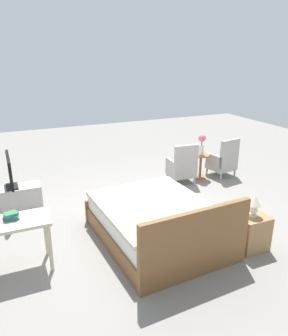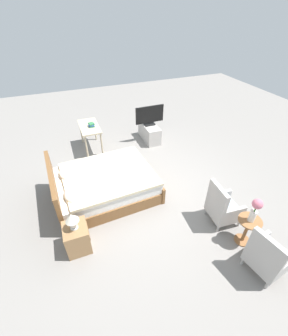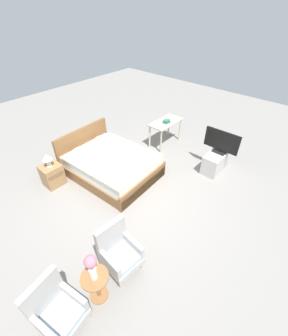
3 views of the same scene
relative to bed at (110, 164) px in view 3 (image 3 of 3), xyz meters
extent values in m
plane|color=gray|center=(-0.17, -0.97, -0.30)|extent=(16.00, 16.00, 0.00)
cube|color=brown|center=(0.00, -0.05, -0.16)|extent=(1.72, 2.20, 0.28)
cube|color=white|center=(0.00, -0.05, 0.10)|extent=(1.65, 2.12, 0.24)
cube|color=beige|center=(0.01, -0.13, 0.25)|extent=(1.69, 1.95, 0.06)
cube|color=brown|center=(-0.05, 0.97, 0.18)|extent=(1.64, 0.17, 0.96)
cube|color=brown|center=(0.06, -1.07, -0.10)|extent=(1.63, 0.15, 0.40)
ellipsoid|color=white|center=(-0.40, 0.67, 0.29)|extent=(0.46, 0.30, 0.14)
ellipsoid|color=white|center=(0.32, 0.71, 0.29)|extent=(0.46, 0.30, 0.14)
cylinder|color=#ADA8A3|center=(-2.39, -2.21, -0.22)|extent=(0.04, 0.04, 0.16)
cylinder|color=#ADA8A3|center=(-2.92, -1.83, -0.22)|extent=(0.04, 0.04, 0.16)
cylinder|color=#ADA8A3|center=(-2.47, -1.76, -0.22)|extent=(0.04, 0.04, 0.16)
cube|color=#ADA8A3|center=(-2.66, -2.02, -0.08)|extent=(0.62, 0.62, 0.12)
cube|color=#A3B7CC|center=(-2.66, -2.02, 0.03)|extent=(0.57, 0.57, 0.10)
cube|color=#ADA8A3|center=(-2.70, -1.79, 0.30)|extent=(0.55, 0.17, 0.64)
cube|color=#ADA8A3|center=(-2.89, -2.06, 0.11)|extent=(0.15, 0.52, 0.26)
cube|color=#ADA8A3|center=(-2.43, -1.98, 0.11)|extent=(0.15, 0.52, 0.26)
cylinder|color=#ADA8A3|center=(-1.81, -2.23, -0.22)|extent=(0.04, 0.04, 0.16)
cylinder|color=#ADA8A3|center=(-1.35, -2.27, -0.22)|extent=(0.04, 0.04, 0.16)
cylinder|color=#ADA8A3|center=(-1.77, -1.77, -0.22)|extent=(0.04, 0.04, 0.16)
cylinder|color=#ADA8A3|center=(-1.32, -1.81, -0.22)|extent=(0.04, 0.04, 0.16)
cube|color=#ADA8A3|center=(-1.56, -2.02, -0.08)|extent=(0.58, 0.58, 0.12)
cube|color=#A3B7CC|center=(-1.56, -2.02, 0.03)|extent=(0.53, 0.53, 0.10)
cube|color=#ADA8A3|center=(-1.54, -1.79, 0.30)|extent=(0.54, 0.12, 0.64)
cube|color=#ADA8A3|center=(-1.80, -2.00, 0.11)|extent=(0.11, 0.52, 0.26)
cube|color=#ADA8A3|center=(-1.33, -2.04, 0.11)|extent=(0.11, 0.52, 0.26)
cylinder|color=#936038|center=(-2.11, -2.07, -0.29)|extent=(0.28, 0.28, 0.03)
cylinder|color=#936038|center=(-2.11, -2.07, -0.02)|extent=(0.06, 0.06, 0.52)
cylinder|color=#936038|center=(-2.11, -2.07, 0.25)|extent=(0.40, 0.40, 0.02)
cylinder|color=silver|center=(-2.11, -2.07, 0.38)|extent=(0.11, 0.11, 0.22)
cylinder|color=#477538|center=(-2.11, -2.07, 0.54)|extent=(0.02, 0.02, 0.10)
sphere|color=#DB7084|center=(-2.11, -2.07, 0.66)|extent=(0.17, 0.17, 0.17)
cube|color=#997047|center=(-1.17, 0.73, -0.03)|extent=(0.44, 0.40, 0.53)
cube|color=brown|center=(-1.17, 0.52, 0.08)|extent=(0.37, 0.01, 0.09)
cylinder|color=silver|center=(-1.17, 0.73, 0.25)|extent=(0.13, 0.13, 0.02)
ellipsoid|color=silver|center=(-1.17, 0.73, 0.34)|extent=(0.11, 0.11, 0.16)
cone|color=silver|center=(-1.17, 0.73, 0.49)|extent=(0.22, 0.22, 0.15)
cube|color=#B7B2AD|center=(1.97, -1.90, -0.05)|extent=(0.96, 0.40, 0.51)
cube|color=black|center=(1.97, -1.90, 0.22)|extent=(0.20, 0.32, 0.03)
cylinder|color=black|center=(1.97, -1.90, 0.26)|extent=(0.04, 0.04, 0.05)
cube|color=black|center=(1.97, -1.90, 0.54)|extent=(0.05, 0.87, 0.50)
cube|color=black|center=(2.00, -1.90, 0.54)|extent=(0.01, 0.81, 0.45)
cylinder|color=beige|center=(1.62, -0.33, 0.05)|extent=(0.05, 0.05, 0.69)
cylinder|color=beige|center=(2.56, -0.33, 0.05)|extent=(0.05, 0.05, 0.69)
cylinder|color=beige|center=(1.62, 0.09, 0.05)|extent=(0.05, 0.05, 0.69)
cylinder|color=beige|center=(2.56, 0.09, 0.05)|extent=(0.05, 0.05, 0.69)
cube|color=beige|center=(2.09, -0.12, 0.41)|extent=(1.04, 0.52, 0.04)
cube|color=#337A47|center=(2.04, -0.18, 0.44)|extent=(0.20, 0.15, 0.03)
cube|color=#284C8E|center=(2.04, -0.18, 0.47)|extent=(0.20, 0.19, 0.04)
cube|color=#337A47|center=(2.04, -0.18, 0.51)|extent=(0.18, 0.16, 0.03)
camera|label=1|loc=(1.99, 3.97, 2.46)|focal=35.00mm
camera|label=2|loc=(-3.79, 0.51, 3.25)|focal=24.00mm
camera|label=3|loc=(-2.80, -3.59, 3.34)|focal=24.00mm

